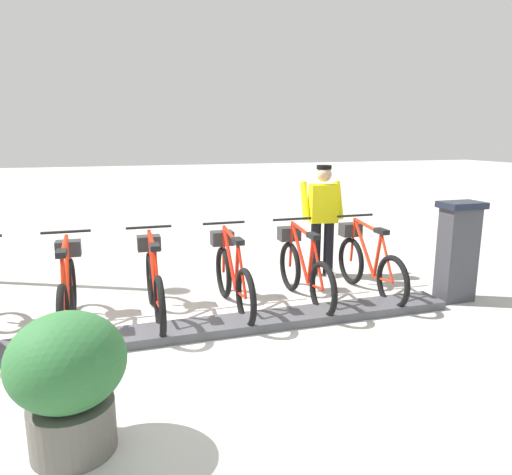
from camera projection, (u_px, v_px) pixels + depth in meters
name	position (u px, v px, depth m)	size (l,w,h in m)	color
ground_plane	(181.00, 336.00, 5.00)	(60.00, 60.00, 0.00)	#B2ADA6
dock_rail_base	(181.00, 331.00, 4.99)	(0.44, 6.39, 0.10)	#47474C
payment_kiosk	(457.00, 250.00, 5.96)	(0.36, 0.52, 1.28)	#38383D
bike_docked_0	(367.00, 262.00, 6.26)	(1.72, 0.54, 1.02)	black
bike_docked_1	(303.00, 268.00, 5.98)	(1.72, 0.54, 1.02)	black
bike_docked_2	(232.00, 275.00, 5.71)	(1.72, 0.54, 1.02)	black
bike_docked_3	(154.00, 282.00, 5.43)	(1.72, 0.54, 1.02)	black
bike_docked_4	(68.00, 290.00, 5.15)	(1.72, 0.54, 1.02)	black
worker_near_rack	(323.00, 216.00, 7.01)	(0.54, 0.67, 1.66)	white
planter_bush	(68.00, 376.00, 3.07)	(0.76, 0.76, 0.97)	#59544C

